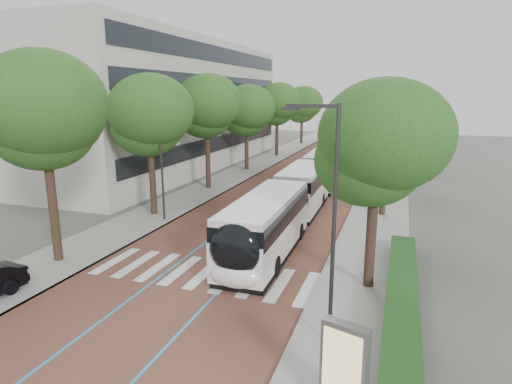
# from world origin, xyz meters

# --- Properties ---
(ground) EXTENTS (160.00, 160.00, 0.00)m
(ground) POSITION_xyz_m (0.00, 0.00, 0.00)
(ground) COLOR #51544C
(ground) RESTS_ON ground
(road) EXTENTS (11.00, 140.00, 0.02)m
(road) POSITION_xyz_m (0.00, 40.00, 0.01)
(road) COLOR brown
(road) RESTS_ON ground
(sidewalk_left) EXTENTS (4.00, 140.00, 0.12)m
(sidewalk_left) POSITION_xyz_m (-7.50, 40.00, 0.06)
(sidewalk_left) COLOR #9B9792
(sidewalk_left) RESTS_ON ground
(sidewalk_right) EXTENTS (4.00, 140.00, 0.12)m
(sidewalk_right) POSITION_xyz_m (7.50, 40.00, 0.06)
(sidewalk_right) COLOR #9B9792
(sidewalk_right) RESTS_ON ground
(kerb_left) EXTENTS (0.20, 140.00, 0.14)m
(kerb_left) POSITION_xyz_m (-5.60, 40.00, 0.06)
(kerb_left) COLOR gray
(kerb_left) RESTS_ON ground
(kerb_right) EXTENTS (0.20, 140.00, 0.14)m
(kerb_right) POSITION_xyz_m (5.60, 40.00, 0.06)
(kerb_right) COLOR gray
(kerb_right) RESTS_ON ground
(zebra_crossing) EXTENTS (10.55, 3.60, 0.01)m
(zebra_crossing) POSITION_xyz_m (0.20, 1.00, 0.03)
(zebra_crossing) COLOR silver
(zebra_crossing) RESTS_ON ground
(lane_line_left) EXTENTS (0.12, 126.00, 0.01)m
(lane_line_left) POSITION_xyz_m (-1.60, 40.00, 0.02)
(lane_line_left) COLOR #298CCD
(lane_line_left) RESTS_ON road
(lane_line_right) EXTENTS (0.12, 126.00, 0.01)m
(lane_line_right) POSITION_xyz_m (1.60, 40.00, 0.02)
(lane_line_right) COLOR #298CCD
(lane_line_right) RESTS_ON road
(office_building) EXTENTS (18.11, 40.00, 14.00)m
(office_building) POSITION_xyz_m (-19.47, 28.00, 7.00)
(office_building) COLOR #99978E
(office_building) RESTS_ON ground
(hedge) EXTENTS (1.20, 14.00, 0.80)m
(hedge) POSITION_xyz_m (9.10, 0.00, 0.52)
(hedge) COLOR #164117
(hedge) RESTS_ON sidewalk_right
(streetlight_near) EXTENTS (1.82, 0.20, 8.00)m
(streetlight_near) POSITION_xyz_m (6.62, -3.00, 4.82)
(streetlight_near) COLOR #2C2C2E
(streetlight_near) RESTS_ON sidewalk_right
(streetlight_far) EXTENTS (1.82, 0.20, 8.00)m
(streetlight_far) POSITION_xyz_m (6.62, 22.00, 4.82)
(streetlight_far) COLOR #2C2C2E
(streetlight_far) RESTS_ON sidewalk_right
(lamp_post_left) EXTENTS (0.14, 0.14, 8.00)m
(lamp_post_left) POSITION_xyz_m (-6.10, 8.00, 4.12)
(lamp_post_left) COLOR #2C2C2E
(lamp_post_left) RESTS_ON sidewalk_left
(trees_left) EXTENTS (6.37, 61.13, 9.82)m
(trees_left) POSITION_xyz_m (-7.50, 26.72, 6.67)
(trees_left) COLOR black
(trees_left) RESTS_ON ground
(trees_right) EXTENTS (5.58, 47.49, 9.13)m
(trees_right) POSITION_xyz_m (7.70, 22.52, 6.35)
(trees_right) COLOR black
(trees_right) RESTS_ON ground
(lead_bus) EXTENTS (2.84, 18.44, 3.20)m
(lead_bus) POSITION_xyz_m (2.22, 7.96, 1.63)
(lead_bus) COLOR black
(lead_bus) RESTS_ON ground
(bus_queued_0) EXTENTS (2.79, 12.45, 3.20)m
(bus_queued_0) POSITION_xyz_m (2.01, 23.74, 1.62)
(bus_queued_0) COLOR white
(bus_queued_0) RESTS_ON ground
(bus_queued_1) EXTENTS (3.22, 12.52, 3.20)m
(bus_queued_1) POSITION_xyz_m (2.83, 37.91, 1.62)
(bus_queued_1) COLOR white
(bus_queued_1) RESTS_ON ground
(bus_queued_2) EXTENTS (3.19, 12.52, 3.20)m
(bus_queued_2) POSITION_xyz_m (2.56, 50.37, 1.62)
(bus_queued_2) COLOR white
(bus_queued_2) RESTS_ON ground
(bus_queued_3) EXTENTS (2.87, 12.46, 3.20)m
(bus_queued_3) POSITION_xyz_m (2.55, 63.68, 1.62)
(bus_queued_3) COLOR white
(bus_queued_3) RESTS_ON ground
(ad_panel) EXTENTS (1.30, 0.70, 2.60)m
(ad_panel) POSITION_xyz_m (7.67, -6.18, 1.49)
(ad_panel) COLOR #59595B
(ad_panel) RESTS_ON sidewalk_right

